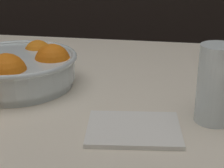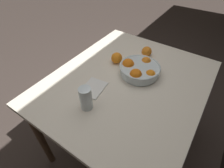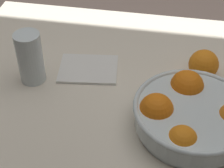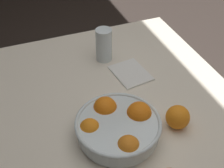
# 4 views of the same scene
# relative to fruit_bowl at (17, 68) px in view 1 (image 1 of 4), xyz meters

# --- Properties ---
(dining_table) EXTENTS (1.15, 0.96, 0.78)m
(dining_table) POSITION_rel_fruit_bowl_xyz_m (0.10, -0.03, -0.13)
(dining_table) COLOR beige
(dining_table) RESTS_ON ground_plane
(fruit_bowl) EXTENTS (0.28, 0.28, 0.10)m
(fruit_bowl) POSITION_rel_fruit_bowl_xyz_m (0.00, 0.00, 0.00)
(fruit_bowl) COLOR silver
(fruit_bowl) RESTS_ON dining_table
(juice_glass) EXTENTS (0.07, 0.07, 0.14)m
(juice_glass) POSITION_rel_fruit_bowl_xyz_m (0.42, -0.11, 0.02)
(juice_glass) COLOR #F4A314
(juice_glass) RESTS_ON dining_table
(napkin) EXTENTS (0.18, 0.15, 0.01)m
(napkin) POSITION_rel_fruit_bowl_xyz_m (0.28, -0.17, -0.04)
(napkin) COLOR white
(napkin) RESTS_ON dining_table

